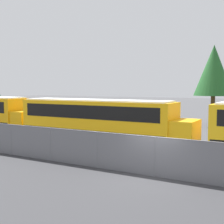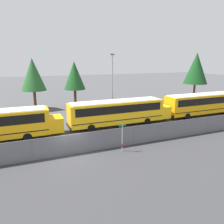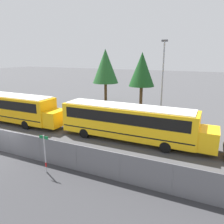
% 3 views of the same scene
% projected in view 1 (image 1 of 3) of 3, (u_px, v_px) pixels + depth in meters
% --- Properties ---
extents(ground_plane, '(200.00, 200.00, 0.00)m').
position_uv_depth(ground_plane, '(154.00, 176.00, 14.51)').
color(ground_plane, '#424244').
extents(fence, '(69.00, 0.07, 1.88)m').
position_uv_depth(fence, '(155.00, 156.00, 14.43)').
color(fence, '#9EA0A5').
rests_on(fence, ground_plane).
extents(school_bus_1, '(13.71, 2.58, 3.22)m').
position_uv_depth(school_bus_1, '(99.00, 117.00, 22.95)').
color(school_bus_1, '#EDA80F').
rests_on(school_bus_1, ground_plane).
extents(tree_0, '(4.03, 4.03, 8.47)m').
position_uv_depth(tree_0, '(214.00, 71.00, 32.26)').
color(tree_0, '#51381E').
rests_on(tree_0, ground_plane).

